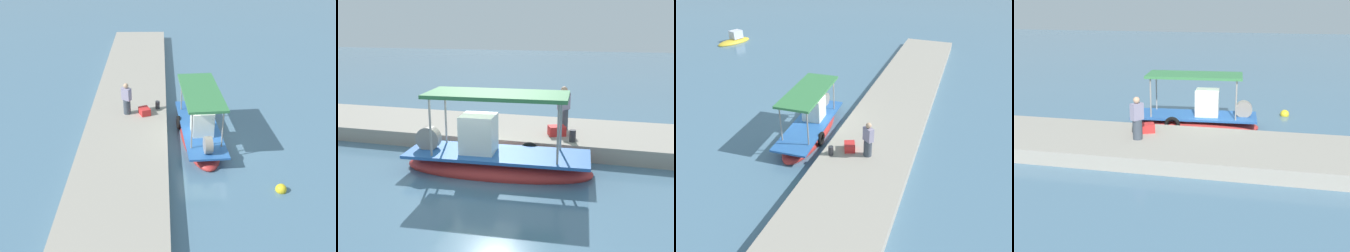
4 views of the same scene
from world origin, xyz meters
TOP-DOWN VIEW (x-y plane):
  - ground_plane at (0.00, 0.00)m, footprint 120.00×120.00m
  - dock_quay at (0.00, -3.90)m, footprint 36.00×4.19m
  - main_fishing_boat at (-0.55, -0.15)m, footprint 6.33×2.29m
  - fisherman_near_bollard at (-2.31, -3.93)m, footprint 0.54×0.56m
  - mooring_bollard at (-2.86, -2.29)m, footprint 0.24×0.24m
  - cargo_crate at (-2.19, -2.99)m, footprint 0.77×0.70m

SIDE VIEW (x-z plane):
  - ground_plane at x=0.00m, z-range 0.00..0.00m
  - dock_quay at x=0.00m, z-range 0.00..0.59m
  - main_fishing_boat at x=-0.55m, z-range -1.05..1.95m
  - cargo_crate at x=-2.19m, z-range 0.59..0.95m
  - mooring_bollard at x=-2.86m, z-range 0.59..1.02m
  - fisherman_near_bollard at x=-2.31m, z-range 0.50..2.26m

